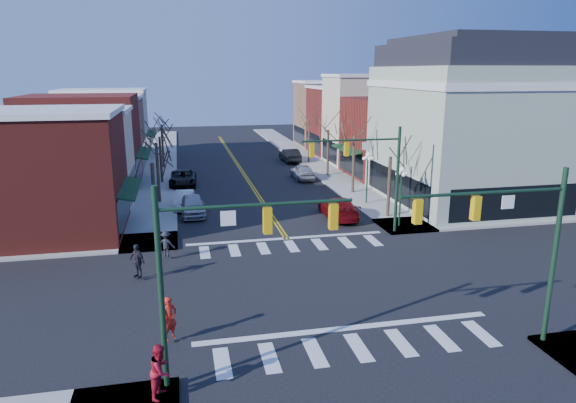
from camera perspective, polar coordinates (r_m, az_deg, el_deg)
ground at (r=26.64m, az=3.32°, el=-9.31°), size 160.00×160.00×0.00m
sidewalk_left at (r=44.84m, az=-14.46°, el=0.20°), size 3.50×70.00×0.15m
sidewalk_right at (r=47.33m, az=7.19°, el=1.27°), size 3.50×70.00×0.15m
bldg_left_brick_a at (r=36.99m, az=-25.80°, el=2.50°), size 10.00×8.50×8.00m
bldg_left_stucco_a at (r=44.48m, az=-23.51°, el=4.18°), size 10.00×7.00×7.50m
bldg_left_brick_b at (r=52.19m, az=-21.91°, el=6.23°), size 10.00×9.00×8.50m
bldg_left_tan at (r=60.32m, az=-20.61°, el=6.97°), size 10.00×7.50×7.80m
bldg_left_stucco_b at (r=67.93m, az=-19.70°, el=7.95°), size 10.00×8.00×8.20m
bldg_right_brick_a at (r=54.39m, az=12.11°, el=6.96°), size 10.00×8.50×8.00m
bldg_right_stucco at (r=61.40m, az=9.22°, el=8.84°), size 10.00×7.00×10.00m
bldg_right_brick_b at (r=68.49m, az=6.92°, el=8.84°), size 10.00×8.00×8.50m
bldg_right_tan at (r=76.05m, az=4.97°, el=9.62°), size 10.00×8.00×9.00m
victorian_corner at (r=44.64m, az=19.37°, el=8.37°), size 12.25×14.25×13.30m
traffic_mast_near_left at (r=17.21m, az=-7.94°, el=-6.08°), size 6.60×0.28×7.20m
traffic_mast_near_right at (r=21.02m, az=23.85°, el=-3.41°), size 6.60×0.28×7.20m
traffic_mast_far_right at (r=33.73m, az=9.25°, el=3.96°), size 6.60×0.28×7.20m
lamppost_corner at (r=36.09m, az=12.45°, el=1.65°), size 0.36×0.36×4.33m
lamppost_midblock at (r=41.96m, az=8.82°, el=3.57°), size 0.36×0.36×4.33m
tree_left_a at (r=35.55m, az=-14.64°, el=0.37°), size 0.24×0.24×4.76m
tree_left_b at (r=43.33m, az=-14.24°, el=3.04°), size 0.24×0.24×5.04m
tree_left_c at (r=51.24m, az=-13.94°, el=4.47°), size 0.24×0.24×4.55m
tree_left_d at (r=59.12m, az=-13.74°, el=5.92°), size 0.24×0.24×4.90m
tree_right_a at (r=38.54m, az=11.15°, el=1.52°), size 0.24×0.24×4.62m
tree_right_b at (r=45.79m, az=7.28°, el=4.04°), size 0.24×0.24×5.18m
tree_right_c at (r=53.33m, az=4.45°, el=5.38°), size 0.24×0.24×4.83m
tree_right_d at (r=60.95m, az=2.33°, el=6.59°), size 0.24×0.24×4.97m
car_left_near at (r=39.59m, az=-10.56°, el=-0.40°), size 1.95×4.57×1.54m
car_left_mid at (r=41.74m, az=-11.43°, el=0.18°), size 1.74×4.20×1.35m
car_left_far at (r=50.01m, az=-11.59°, el=2.57°), size 2.69×5.39×1.47m
car_right_near at (r=38.41m, az=5.62°, el=-0.69°), size 2.36×5.37×1.53m
car_right_mid at (r=51.98m, az=1.61°, el=3.34°), size 1.84×4.55×1.55m
car_right_far at (r=61.96m, az=0.23°, el=5.15°), size 1.88×4.91×1.60m
pedestrian_red_a at (r=21.57m, az=-13.01°, el=-12.54°), size 0.79×0.74×1.81m
pedestrian_red_b at (r=18.28m, az=-13.95°, el=-17.76°), size 0.99×1.10×1.87m
pedestrian_dark_a at (r=28.03m, az=-16.42°, el=-6.33°), size 1.06×1.09×1.83m
pedestrian_dark_b at (r=30.66m, az=-13.38°, el=-4.60°), size 1.13×0.86×1.56m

